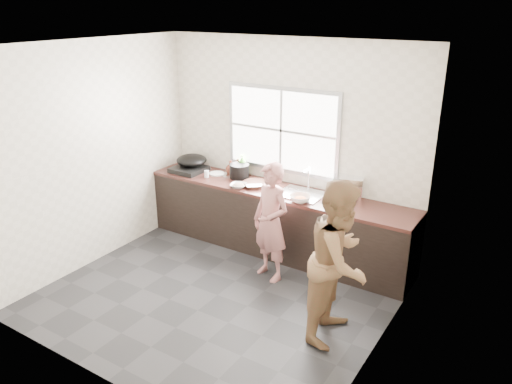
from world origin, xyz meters
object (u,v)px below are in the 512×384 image
Objects in this scene: dish_rack at (348,187)px; pot_lid_left at (201,169)px; bottle_brown_short at (231,168)px; pot_lid_right at (229,175)px; bottle_brown_tall at (238,167)px; glass_jar at (207,174)px; woman at (271,226)px; person_side at (340,261)px; burner at (189,169)px; bowl_mince at (238,186)px; plate_food at (217,174)px; cutting_board at (256,183)px; black_pot at (239,171)px; wok at (192,160)px; bowl_crabs at (300,199)px; bottle_green at (242,165)px; bowl_held at (329,198)px.

pot_lid_left is (-2.16, -0.12, -0.13)m from dish_rack.
pot_lid_right is (0.01, -0.05, -0.08)m from bottle_brown_short.
bottle_brown_short is at bearing -152.02° from bottle_brown_tall.
bottle_brown_tall is 0.77× the size of pot_lid_left.
dish_rack is (1.90, 0.33, 0.09)m from glass_jar.
woman is 5.56× the size of pot_lid_right.
glass_jar is 0.38× the size of pot_lid_right.
burner is at bearing 65.10° from person_side.
burner is (-1.67, 0.57, 0.23)m from woman.
bowl_mince is 0.87× the size of pot_lid_right.
person_side is 2.69m from plate_food.
cutting_board reaches higher than plate_food.
dish_rack is 2.16m from pot_lid_left.
cutting_board is 0.35m from black_pot.
pot_lid_left is at bearing -177.49° from pot_lid_right.
pot_lid_left is (-0.85, 0.32, -0.02)m from bowl_mince.
plate_food is 0.41m from burner.
dish_rack is (1.70, 0.05, 0.04)m from bottle_brown_short.
bowl_mince is at bearing -14.56° from wok.
plate_food is (-1.28, 0.69, 0.21)m from woman.
bowl_crabs is 1.13m from black_pot.
cutting_board is 2.00× the size of bottle_brown_short.
bowl_mince is at bearing 180.00° from bowl_crabs.
person_side is at bearing -31.08° from pot_lid_right.
cutting_board is 0.52m from pot_lid_right.
person_side reaches higher than woman.
wok is at bearing 63.74° from person_side.
glass_jar is at bearing -39.45° from pot_lid_left.
glass_jar is at bearing -136.87° from bottle_green.
plate_food is 0.77× the size of pot_lid_left.
bowl_held is 0.45× the size of burner.
bottle_brown_short is (-0.39, 0.39, 0.06)m from bowl_mince.
bowl_crabs is 1.34m from bottle_brown_short.
bottle_green is 0.75m from wok.
wok is (-0.73, -0.19, -0.01)m from bottle_green.
bowl_held reaches higher than plate_food.
person_side is 2.56m from bottle_brown_tall.
bottle_brown_short is at bearing 55.76° from person_side.
glass_jar is at bearing -131.03° from bottle_brown_tall.
bottle_brown_tall is at bearing 12.43° from pot_lid_left.
woman is at bearing -111.57° from bowl_crabs.
bottle_green is at bearing 17.03° from bottle_brown_short.
black_pot is 0.20m from bottle_brown_short.
bowl_held is 0.93× the size of plate_food.
burner is at bearing 171.33° from dish_rack.
dish_rack reaches higher than plate_food.
dish_rack is at bearing 1.61° from bottle_brown_short.
dish_rack reaches higher than pot_lid_left.
bowl_crabs and burner have the same top height.
bowl_mince is at bearing -169.94° from bowl_held.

